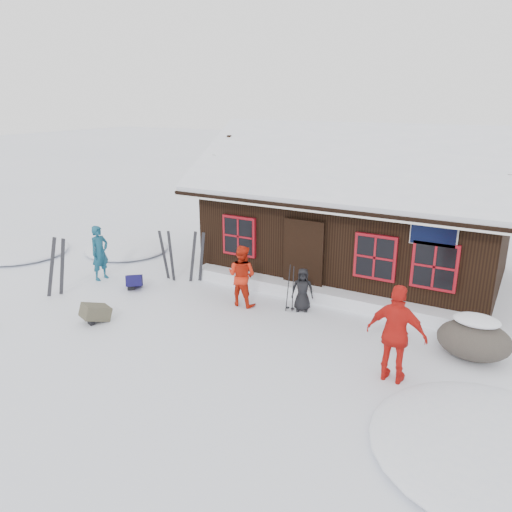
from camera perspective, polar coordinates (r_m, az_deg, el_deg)
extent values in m
plane|color=white|center=(12.01, -3.48, -7.35)|extent=(120.00, 120.00, 0.00)
cube|color=black|center=(15.27, 11.54, 2.83)|extent=(8.00, 5.00, 2.50)
cube|color=black|center=(13.50, 10.07, 10.08)|extent=(8.90, 3.14, 1.88)
cube|color=black|center=(16.28, 13.69, 11.13)|extent=(8.90, 3.14, 1.88)
cube|color=white|center=(13.48, 10.10, 10.67)|extent=(8.72, 3.07, 1.86)
cube|color=white|center=(16.27, 13.73, 11.62)|extent=(8.72, 3.07, 1.86)
cube|color=white|center=(14.81, 12.27, 14.00)|extent=(8.81, 0.22, 0.14)
cube|color=silver|center=(12.28, 7.49, 5.34)|extent=(8.90, 0.10, 0.20)
cube|color=black|center=(13.25, 5.50, -0.30)|extent=(1.00, 0.10, 2.00)
cube|color=black|center=(12.02, 19.64, 2.55)|extent=(1.00, 0.06, 0.60)
cube|color=maroon|center=(14.04, -1.93, 2.30)|extent=(1.04, 0.10, 1.14)
cube|color=black|center=(14.01, -2.02, 2.26)|extent=(0.90, 0.04, 1.00)
cube|color=maroon|center=(12.53, 13.46, -0.12)|extent=(1.04, 0.10, 1.14)
cube|color=black|center=(12.49, 13.41, -0.17)|extent=(0.90, 0.04, 1.00)
cube|color=maroon|center=(12.24, 19.73, -1.11)|extent=(1.04, 0.10, 1.14)
cube|color=black|center=(12.21, 19.70, -1.16)|extent=(0.90, 0.04, 1.00)
cube|color=white|center=(13.14, 7.42, -4.36)|extent=(7.60, 0.60, 0.35)
ellipsoid|color=white|center=(17.77, -14.52, 0.53)|extent=(2.80, 2.80, 0.34)
ellipsoid|color=white|center=(8.72, 25.29, -19.93)|extent=(3.60, 3.60, 0.43)
ellipsoid|color=white|center=(18.77, -25.40, 0.26)|extent=(3.20, 3.20, 0.38)
imported|color=navy|center=(15.04, -17.42, 0.35)|extent=(0.42, 0.61, 1.60)
imported|color=red|center=(12.58, -1.64, -2.24)|extent=(0.77, 0.60, 1.58)
imported|color=red|center=(9.56, 15.75, -8.62)|extent=(1.13, 0.49, 1.90)
imported|color=black|center=(12.37, 5.34, -3.86)|extent=(0.63, 0.53, 1.10)
ellipsoid|color=#4C453D|center=(11.12, 23.65, -8.82)|extent=(1.45, 1.09, 0.80)
ellipsoid|color=white|center=(10.98, 23.86, -7.23)|extent=(0.91, 0.66, 0.20)
cube|color=black|center=(14.24, -22.32, -1.23)|extent=(0.26, 0.35, 1.65)
cube|color=black|center=(14.15, -21.28, -1.22)|extent=(0.42, 0.10, 1.65)
cube|color=black|center=(14.68, -10.46, 0.05)|extent=(0.26, 0.13, 1.50)
cube|color=black|center=(14.54, -9.67, -0.07)|extent=(0.27, 0.10, 1.50)
cube|color=black|center=(14.35, -7.21, -0.15)|extent=(0.22, 0.21, 1.52)
cube|color=black|center=(14.29, -6.23, -0.19)|extent=(0.29, 0.07, 1.52)
cylinder|color=black|center=(12.31, 3.68, -3.75)|extent=(0.09, 0.11, 1.25)
cylinder|color=black|center=(12.26, 4.24, -3.86)|extent=(0.09, 0.11, 1.25)
cube|color=#120F41|center=(14.26, -13.71, -3.03)|extent=(0.68, 0.70, 0.30)
cube|color=#494534|center=(12.45, -17.84, -6.46)|extent=(0.64, 0.73, 0.33)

